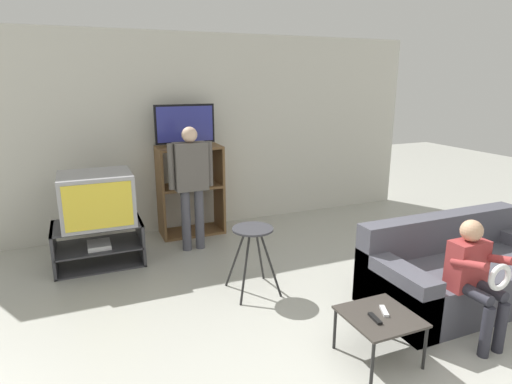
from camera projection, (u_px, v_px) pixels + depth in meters
name	position (u px, v px, depth m)	size (l,w,h in m)	color
wall_back	(204.00, 133.00, 5.82)	(6.40, 0.06, 2.60)	beige
tv_stand	(99.00, 244.00, 4.75)	(0.94, 0.59, 0.48)	#38383D
television_main	(97.00, 198.00, 4.63)	(0.75, 0.66, 0.56)	#9E9EA3
media_shelf	(190.00, 190.00, 5.63)	(0.82, 0.44, 1.18)	brown
television_flat	(185.00, 127.00, 5.40)	(0.76, 0.20, 0.53)	black
folding_stool	(253.00, 239.00, 4.06)	(0.44, 0.44, 0.66)	black
snack_table	(380.00, 320.00, 3.11)	(0.50, 0.50, 0.36)	#38332D
remote_control_black	(375.00, 318.00, 3.04)	(0.04, 0.14, 0.02)	black
remote_control_white	(384.00, 311.00, 3.13)	(0.04, 0.14, 0.02)	silver
couch	(461.00, 273.00, 3.97)	(1.84, 0.85, 0.76)	#4C4C56
person_standing_adult	(191.00, 177.00, 5.01)	(0.53, 0.20, 1.49)	#4C4C56
person_seated_child	(475.00, 272.00, 3.29)	(0.33, 0.43, 0.97)	#2D2D38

